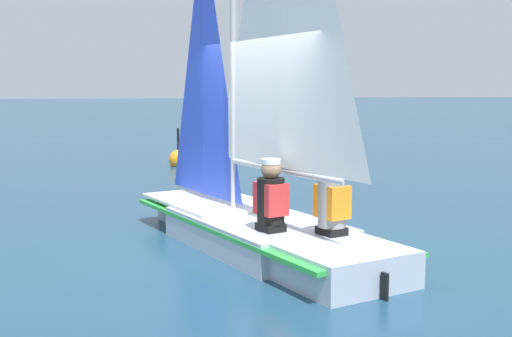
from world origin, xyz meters
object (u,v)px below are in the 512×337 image
Objects in this scene: sailor_crew at (332,211)px; buoy_marker at (178,159)px; sailboat_main at (256,174)px; sailor_helm at (271,207)px.

sailor_crew reaches higher than buoy_marker.
sailboat_main is at bearing -94.06° from buoy_marker.
buoy_marker is at bearing -14.16° from sailor_crew.
sailboat_main is 4.85× the size of sailor_helm.
sailor_crew is 9.64m from buoy_marker.
sailor_helm is 0.67m from sailor_crew.
sailboat_main is at bearing -18.45° from sailor_helm.
sailboat_main is 4.86× the size of sailor_crew.
sailboat_main is 5.48× the size of buoy_marker.
sailor_helm is (-0.06, -0.74, -0.27)m from sailboat_main.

